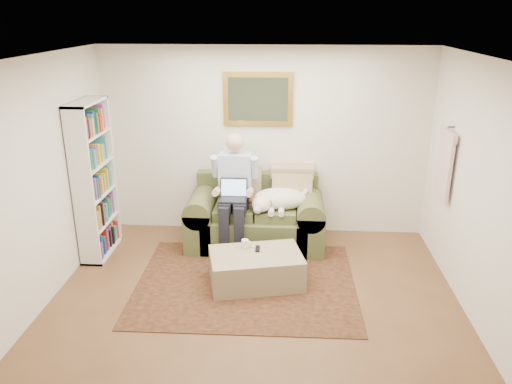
# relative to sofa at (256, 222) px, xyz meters

# --- Properties ---
(room_shell) EXTENTS (4.51, 5.00, 2.61)m
(room_shell) POSITION_rel_sofa_xyz_m (0.08, -1.65, 0.99)
(room_shell) COLOR brown
(room_shell) RESTS_ON ground
(rug) EXTENTS (2.56, 2.06, 0.01)m
(rug) POSITION_rel_sofa_xyz_m (-0.04, -1.08, -0.31)
(rug) COLOR black
(rug) RESTS_ON room_shell
(sofa) EXTENTS (1.82, 0.92, 1.09)m
(sofa) POSITION_rel_sofa_xyz_m (0.00, 0.00, 0.00)
(sofa) COLOR brown
(sofa) RESTS_ON room_shell
(seated_man) EXTENTS (0.60, 0.86, 1.53)m
(seated_man) POSITION_rel_sofa_xyz_m (-0.27, -0.17, 0.45)
(seated_man) COLOR #8CA8D8
(seated_man) RESTS_ON sofa
(laptop) EXTENTS (0.35, 0.28, 0.26)m
(laptop) POSITION_rel_sofa_xyz_m (-0.27, -0.24, 0.49)
(laptop) COLOR black
(laptop) RESTS_ON seated_man
(sleeping_dog) EXTENTS (0.75, 0.47, 0.28)m
(sleeping_dog) POSITION_rel_sofa_xyz_m (0.33, -0.09, 0.38)
(sleeping_dog) COLOR white
(sleeping_dog) RESTS_ON sofa
(ottoman) EXTENTS (1.17, 0.88, 0.38)m
(ottoman) POSITION_rel_sofa_xyz_m (0.08, -1.08, -0.12)
(ottoman) COLOR tan
(ottoman) RESTS_ON room_shell
(coffee_mug) EXTENTS (0.08, 0.08, 0.10)m
(coffee_mug) POSITION_rel_sofa_xyz_m (-0.06, -0.92, 0.12)
(coffee_mug) COLOR white
(coffee_mug) RESTS_ON ottoman
(tv_remote) EXTENTS (0.05, 0.15, 0.02)m
(tv_remote) POSITION_rel_sofa_xyz_m (0.09, -0.96, 0.08)
(tv_remote) COLOR black
(tv_remote) RESTS_ON ottoman
(bookshelf) EXTENTS (0.28, 0.80, 2.00)m
(bookshelf) POSITION_rel_sofa_xyz_m (-2.02, -0.41, 0.69)
(bookshelf) COLOR white
(bookshelf) RESTS_ON room_shell
(wall_mirror) EXTENTS (0.94, 0.04, 0.72)m
(wall_mirror) POSITION_rel_sofa_xyz_m (-0.00, 0.46, 1.59)
(wall_mirror) COLOR gold
(wall_mirror) RESTS_ON room_shell
(hanging_shirt) EXTENTS (0.06, 0.52, 0.90)m
(hanging_shirt) POSITION_rel_sofa_xyz_m (2.27, -0.41, 1.04)
(hanging_shirt) COLOR beige
(hanging_shirt) RESTS_ON room_shell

